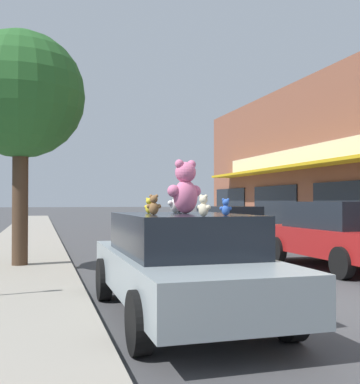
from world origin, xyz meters
The scene contains 12 objects.
ground_plane centered at (0.00, 0.00, 0.00)m, with size 260.00×260.00×0.00m, color #424244.
plush_art_car centered at (-2.58, -0.19, 0.79)m, with size 2.01×4.79×1.47m.
teddy_bear_giant centered at (-2.44, 0.06, 1.86)m, with size 0.61×0.43×0.80m.
teddy_bear_blue centered at (-2.27, -1.14, 1.58)m, with size 0.17×0.12×0.22m.
teddy_bear_cream centered at (-2.63, -1.32, 1.60)m, with size 0.16×0.19×0.26m.
teddy_bear_white centered at (-2.48, 0.46, 1.65)m, with size 0.28×0.21×0.37m.
teddy_bear_black centered at (-2.30, 0.86, 1.62)m, with size 0.21×0.20×0.30m.
teddy_bear_brown centered at (-3.06, -0.53, 1.60)m, with size 0.21×0.15×0.27m.
teddy_bear_yellow centered at (-2.96, 0.21, 1.59)m, with size 0.15×0.17×0.24m.
parked_car_far_center centered at (2.47, 3.44, 0.87)m, with size 1.93×4.63×1.64m.
parked_car_far_right centered at (2.47, 10.56, 0.81)m, with size 1.94×4.36×1.46m.
street_tree centered at (-4.98, 5.18, 4.16)m, with size 3.02×3.02×5.55m.
Camera 1 is at (-4.51, -6.79, 1.66)m, focal length 45.00 mm.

